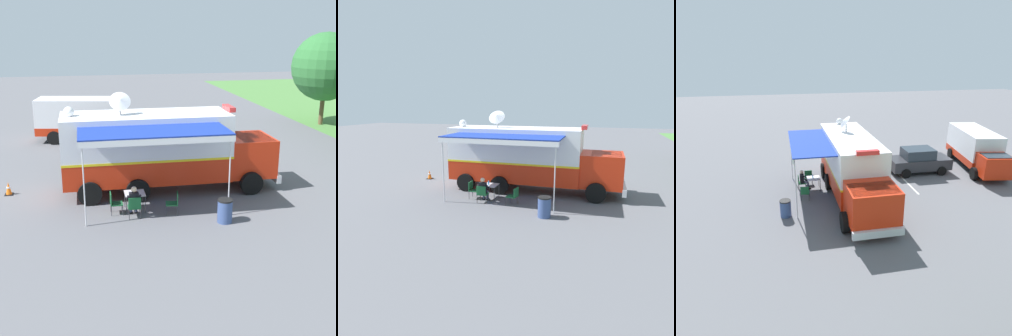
{
  "view_description": "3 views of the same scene",
  "coord_description": "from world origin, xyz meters",
  "views": [
    {
      "loc": [
        19.2,
        -2.78,
        7.12
      ],
      "look_at": [
        0.83,
        0.81,
        1.28
      ],
      "focal_mm": 49.18,
      "sensor_mm": 36.0,
      "label": 1
    },
    {
      "loc": [
        16.42,
        4.52,
        4.8
      ],
      "look_at": [
        1.05,
        -0.25,
        1.42
      ],
      "focal_mm": 32.8,
      "sensor_mm": 36.0,
      "label": 2
    },
    {
      "loc": [
        3.96,
        16.76,
        7.91
      ],
      "look_at": [
        0.19,
        -0.76,
        1.24
      ],
      "focal_mm": 32.77,
      "sensor_mm": 36.0,
      "label": 3
    }
  ],
  "objects": [
    {
      "name": "seated_responder",
      "position": [
        2.73,
        -0.9,
        0.65
      ],
      "size": [
        0.66,
        0.55,
        1.25
      ],
      "color": "black",
      "rests_on": "ground"
    },
    {
      "name": "support_truck",
      "position": [
        -10.03,
        -2.27,
        1.39
      ],
      "size": [
        3.33,
        7.07,
        2.7
      ],
      "color": "white",
      "rests_on": "ground"
    },
    {
      "name": "trash_bin",
      "position": [
        3.95,
        2.38,
        0.46
      ],
      "size": [
        0.57,
        0.57,
        0.91
      ],
      "color": "#384C7F",
      "rests_on": "ground"
    },
    {
      "name": "ground_plane",
      "position": [
        0.0,
        0.0,
        0.0
      ],
      "size": [
        100.0,
        100.0,
        0.0
      ],
      "primitive_type": "plane",
      "color": "#5B5B60"
    },
    {
      "name": "folding_table",
      "position": [
        2.12,
        -0.79,
        0.67
      ],
      "size": [
        0.81,
        0.81,
        0.73
      ],
      "color": "silver",
      "rests_on": "ground"
    },
    {
      "name": "folding_chair_at_table",
      "position": [
        2.92,
        -0.9,
        0.51
      ],
      "size": [
        0.48,
        0.48,
        0.87
      ],
      "color": "#19562D",
      "rests_on": "ground"
    },
    {
      "name": "folding_chair_spare_by_truck",
      "position": [
        2.78,
        0.69,
        0.51
      ],
      "size": [
        0.56,
        0.56,
        0.87
      ],
      "color": "#19562D",
      "rests_on": "ground"
    },
    {
      "name": "traffic_cone",
      "position": [
        -0.67,
        -5.99,
        0.28
      ],
      "size": [
        0.36,
        0.36,
        0.58
      ],
      "color": "black",
      "rests_on": "ground"
    },
    {
      "name": "car_behind_truck",
      "position": [
        -5.5,
        -2.12,
        0.88
      ],
      "size": [
        4.24,
        2.09,
        1.76
      ],
      "color": "#2D2D33",
      "rests_on": "ground"
    },
    {
      "name": "lot_stripe",
      "position": [
        -3.98,
        -1.02,
        0.0
      ],
      "size": [
        0.16,
        4.8,
        0.01
      ],
      "primitive_type": "cube",
      "rotation": [
        0.0,
        0.0,
        -0.01
      ],
      "color": "silver",
      "rests_on": "ground"
    },
    {
      "name": "water_bottle",
      "position": [
        2.15,
        -0.85,
        0.83
      ],
      "size": [
        0.07,
        0.07,
        0.22
      ],
      "color": "#4C99D8",
      "rests_on": "folding_table"
    },
    {
      "name": "folding_chair_beside_table",
      "position": [
        2.35,
        -1.64,
        0.51
      ],
      "size": [
        0.48,
        0.48,
        0.87
      ],
      "color": "#19562D",
      "rests_on": "ground"
    },
    {
      "name": "command_truck",
      "position": [
        0.04,
        0.75,
        1.94
      ],
      "size": [
        4.9,
        9.51,
        4.53
      ],
      "color": "red",
      "rests_on": "ground"
    }
  ]
}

